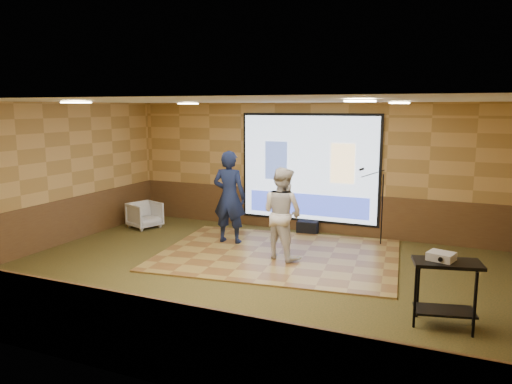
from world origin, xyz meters
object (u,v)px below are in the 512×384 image
at_px(dance_floor, 278,254).
at_px(av_table, 446,282).
at_px(player_left, 229,197).
at_px(player_right, 282,213).
at_px(mic_stand, 379,222).
at_px(duffel_bag, 307,227).
at_px(projector_screen, 309,169).
at_px(banquet_chair, 145,215).
at_px(projector, 441,256).

xyz_separation_m(dance_floor, av_table, (3.20, -2.14, 0.61)).
bearing_deg(player_left, player_right, 151.81).
height_order(mic_stand, duffel_bag, mic_stand).
bearing_deg(projector_screen, av_table, -52.28).
relative_size(player_left, mic_stand, 1.20).
bearing_deg(player_right, dance_floor, -35.43).
xyz_separation_m(banquet_chair, duffel_bag, (3.79, 1.06, -0.17)).
relative_size(player_left, banquet_chair, 2.86).
bearing_deg(projector_screen, duffel_bag, -73.17).
xyz_separation_m(projector_screen, duffel_bag, (0.06, -0.19, -1.33)).
relative_size(projector_screen, mic_stand, 2.02).
bearing_deg(banquet_chair, player_right, -84.26).
distance_m(dance_floor, projector, 3.89).
xyz_separation_m(player_right, duffel_bag, (-0.17, 2.12, -0.77)).
relative_size(player_right, duffel_bag, 3.78).
height_order(mic_stand, banquet_chair, mic_stand).
xyz_separation_m(projector_screen, dance_floor, (0.07, -2.08, -1.46)).
xyz_separation_m(player_left, mic_stand, (2.95, 1.15, -0.52)).
bearing_deg(mic_stand, duffel_bag, 179.72).
height_order(dance_floor, projector, projector).
bearing_deg(player_right, projector, 167.06).
bearing_deg(duffel_bag, av_table, -51.51).
bearing_deg(projector, projector_screen, 143.29).
bearing_deg(player_left, projector, 145.46).
distance_m(mic_stand, banquet_chair, 5.52).
bearing_deg(player_right, player_left, -3.76).
xyz_separation_m(mic_stand, banquet_chair, (-5.47, -0.72, -0.18)).
xyz_separation_m(player_left, duffel_bag, (1.27, 1.50, -0.87)).
relative_size(player_right, projector, 5.44).
relative_size(projector_screen, player_right, 1.89).
bearing_deg(dance_floor, mic_stand, 42.87).
xyz_separation_m(player_left, player_right, (1.44, -0.62, -0.11)).
height_order(player_left, player_right, player_left).
relative_size(mic_stand, banquet_chair, 2.38).
bearing_deg(player_left, dance_floor, 158.08).
distance_m(projector, duffel_bag, 5.16).
bearing_deg(dance_floor, banquet_chair, 167.63).
bearing_deg(duffel_bag, player_right, -85.42).
bearing_deg(player_left, mic_stand, -163.31).
bearing_deg(av_table, banquet_chair, 156.97).
bearing_deg(banquet_chair, av_table, -92.28).
bearing_deg(mic_stand, dance_floor, -125.82).
distance_m(dance_floor, av_table, 3.90).
xyz_separation_m(projector_screen, player_right, (0.23, -2.31, -0.56)).
bearing_deg(projector_screen, mic_stand, -17.01).
distance_m(mic_stand, duffel_bag, 1.75).
bearing_deg(duffel_bag, dance_floor, -89.67).
xyz_separation_m(dance_floor, player_right, (0.16, -0.23, 0.90)).
bearing_deg(projector, mic_stand, 127.66).
xyz_separation_m(projector, duffel_bag, (-3.13, 4.02, -0.82)).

